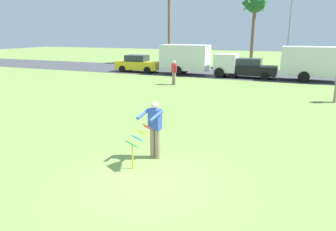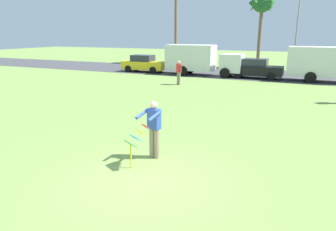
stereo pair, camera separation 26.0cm
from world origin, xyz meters
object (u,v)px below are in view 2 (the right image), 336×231
at_px(person_kite_flyer, 154,127).
at_px(parked_truck_grey_van, 330,64).
at_px(parked_car_black, 256,69).
at_px(palm_tree_right_near, 262,5).
at_px(parked_truck_white_box, 200,59).
at_px(streetlight_pole, 297,29).
at_px(person_walker_near, 179,72).
at_px(parked_car_yellow, 144,64).
at_px(kite_held, 136,140).

relative_size(person_kite_flyer, parked_truck_grey_van, 0.26).
distance_m(person_kite_flyer, parked_truck_grey_van, 18.97).
xyz_separation_m(person_kite_flyer, parked_car_black, (0.34, 18.10, -0.18)).
bearing_deg(parked_car_black, palm_tree_right_near, 96.60).
relative_size(parked_truck_white_box, streetlight_pole, 0.96).
xyz_separation_m(person_kite_flyer, person_walker_near, (-4.26, 12.55, -0.02)).
relative_size(parked_car_yellow, parked_truck_grey_van, 0.63).
bearing_deg(kite_held, palm_tree_right_near, 90.89).
relative_size(kite_held, parked_truck_white_box, 0.18).
distance_m(kite_held, person_walker_near, 13.93).
bearing_deg(palm_tree_right_near, streetlight_pole, -11.84).
relative_size(person_kite_flyer, person_walker_near, 1.00).
xyz_separation_m(parked_truck_grey_van, palm_tree_right_near, (-6.26, 8.07, 4.96)).
distance_m(parked_car_yellow, parked_truck_grey_van, 15.76).
relative_size(parked_truck_white_box, person_walker_near, 3.87).
bearing_deg(person_walker_near, kite_held, -72.96).
relative_size(kite_held, palm_tree_right_near, 0.15).
relative_size(kite_held, parked_car_black, 0.28).
relative_size(kite_held, parked_truck_grey_van, 0.17).
bearing_deg(parked_car_yellow, streetlight_pole, 29.29).
height_order(parked_car_black, streetlight_pole, streetlight_pole).
xyz_separation_m(parked_car_yellow, parked_truck_white_box, (5.56, 0.00, 0.64)).
xyz_separation_m(parked_car_black, person_walker_near, (-4.60, -5.55, 0.16)).
distance_m(parked_car_black, streetlight_pole, 8.42).
distance_m(parked_truck_grey_van, person_walker_near, 11.38).
bearing_deg(streetlight_pole, palm_tree_right_near, 168.16).
bearing_deg(parked_truck_grey_van, palm_tree_right_near, 127.79).
xyz_separation_m(person_kite_flyer, parked_car_yellow, (-10.08, 18.10, -0.18)).
bearing_deg(palm_tree_right_near, parked_car_yellow, -139.62).
distance_m(parked_truck_white_box, parked_truck_grey_van, 10.18).
bearing_deg(parked_car_black, streetlight_pole, 70.22).
height_order(parked_truck_grey_van, palm_tree_right_near, palm_tree_right_near).
xyz_separation_m(kite_held, parked_car_black, (0.52, 18.87, -0.02)).
height_order(kite_held, parked_truck_white_box, parked_truck_white_box).
bearing_deg(parked_truck_white_box, parked_truck_grey_van, -0.00).
distance_m(palm_tree_right_near, person_walker_near, 15.11).
bearing_deg(parked_car_black, kite_held, -91.56).
bearing_deg(parked_truck_white_box, palm_tree_right_near, 64.05).
height_order(person_kite_flyer, streetlight_pole, streetlight_pole).
distance_m(person_kite_flyer, palm_tree_right_near, 26.73).
bearing_deg(parked_car_yellow, palm_tree_right_near, 40.38).
height_order(person_kite_flyer, parked_car_black, person_kite_flyer).
bearing_deg(person_kite_flyer, parked_car_yellow, 119.11).
relative_size(parked_car_yellow, parked_car_black, 1.00).
distance_m(person_kite_flyer, person_walker_near, 13.25).
bearing_deg(streetlight_pole, parked_truck_white_box, -135.67).
xyz_separation_m(kite_held, person_walker_near, (-4.08, 13.32, 0.14)).
bearing_deg(streetlight_pole, kite_held, -96.85).
bearing_deg(kite_held, parked_car_yellow, 117.70).
bearing_deg(palm_tree_right_near, person_kite_flyer, -88.70).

